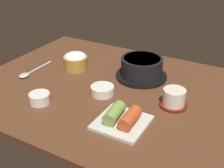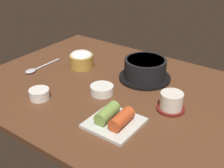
{
  "view_description": "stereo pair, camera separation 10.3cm",
  "coord_description": "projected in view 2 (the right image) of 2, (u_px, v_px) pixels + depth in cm",
  "views": [
    {
      "loc": [
        46.42,
        -80.92,
        53.59
      ],
      "look_at": [
        2.0,
        -2.0,
        5.0
      ],
      "focal_mm": 46.74,
      "sensor_mm": 36.0,
      "label": 1
    },
    {
      "loc": [
        55.07,
        -75.39,
        53.59
      ],
      "look_at": [
        2.0,
        -2.0,
        5.0
      ],
      "focal_mm": 46.74,
      "sensor_mm": 36.0,
      "label": 2
    }
  ],
  "objects": [
    {
      "name": "rice_bowl",
      "position": [
        81.0,
        59.0,
        1.21
      ],
      "size": [
        9.77,
        9.77,
        7.11
      ],
      "color": "#B78C38",
      "rests_on": "dining_table"
    },
    {
      "name": "stone_pot",
      "position": [
        145.0,
        69.0,
        1.11
      ],
      "size": [
        19.84,
        19.84,
        8.16
      ],
      "color": "black",
      "rests_on": "dining_table"
    },
    {
      "name": "dining_table",
      "position": [
        111.0,
        90.0,
        1.07
      ],
      "size": [
        100.0,
        76.0,
        2.0
      ],
      "primitive_type": "cube",
      "color": "#56331E",
      "rests_on": "ground"
    },
    {
      "name": "spoon",
      "position": [
        35.0,
        69.0,
        1.19
      ],
      "size": [
        3.6,
        18.0,
        1.35
      ],
      "color": "#B7B7BC",
      "rests_on": "dining_table"
    },
    {
      "name": "tea_cup_with_saucer",
      "position": [
        171.0,
        102.0,
        0.92
      ],
      "size": [
        9.07,
        9.07,
        6.1
      ],
      "color": "maroon",
      "rests_on": "dining_table"
    },
    {
      "name": "banchan_cup_center",
      "position": [
        102.0,
        89.0,
        1.02
      ],
      "size": [
        8.16,
        8.16,
        3.1
      ],
      "color": "white",
      "rests_on": "dining_table"
    },
    {
      "name": "side_bowl_near",
      "position": [
        39.0,
        94.0,
        0.99
      ],
      "size": [
        6.94,
        6.94,
        3.46
      ],
      "color": "white",
      "rests_on": "dining_table"
    },
    {
      "name": "kimchi_plate",
      "position": [
        114.0,
        119.0,
        0.86
      ],
      "size": [
        14.85,
        14.85,
        4.98
      ],
      "color": "silver",
      "rests_on": "dining_table"
    }
  ]
}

